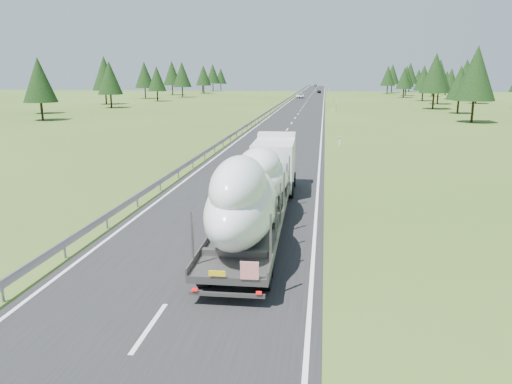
# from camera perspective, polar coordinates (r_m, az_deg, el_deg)

# --- Properties ---
(ground) EXTENTS (400.00, 400.00, 0.00)m
(ground) POSITION_cam_1_polar(r_m,az_deg,el_deg) (23.40, -4.67, -4.70)
(ground) COLOR #39531B
(ground) RESTS_ON ground
(road_surface) EXTENTS (10.00, 400.00, 0.02)m
(road_surface) POSITION_cam_1_polar(r_m,az_deg,el_deg) (122.02, 5.53, 9.88)
(road_surface) COLOR black
(road_surface) RESTS_ON ground
(guardrail) EXTENTS (0.10, 400.00, 0.76)m
(guardrail) POSITION_cam_1_polar(r_m,az_deg,el_deg) (122.26, 3.02, 10.21)
(guardrail) COLOR slate
(guardrail) RESTS_ON ground
(marker_posts) EXTENTS (0.13, 350.08, 1.00)m
(marker_posts) POSITION_cam_1_polar(r_m,az_deg,el_deg) (176.85, 8.43, 11.02)
(marker_posts) COLOR silver
(marker_posts) RESTS_ON ground
(highway_sign) EXTENTS (0.08, 0.90, 2.60)m
(highway_sign) POSITION_cam_1_polar(r_m,az_deg,el_deg) (101.88, 9.20, 10.12)
(highway_sign) COLOR slate
(highway_sign) RESTS_ON ground
(tree_line_right) EXTENTS (27.39, 240.91, 12.00)m
(tree_line_right) POSITION_cam_1_polar(r_m,az_deg,el_deg) (111.18, 25.77, 11.87)
(tree_line_right) COLOR black
(tree_line_right) RESTS_ON ground
(tree_line_left) EXTENTS (14.60, 240.47, 12.49)m
(tree_line_left) POSITION_cam_1_polar(r_m,az_deg,el_deg) (125.58, -15.86, 12.68)
(tree_line_left) COLOR black
(tree_line_left) RESTS_ON ground
(boat_truck) EXTENTS (2.91, 18.86, 4.40)m
(boat_truck) POSITION_cam_1_polar(r_m,az_deg,el_deg) (23.48, 0.22, 1.07)
(boat_truck) COLOR silver
(boat_truck) RESTS_ON ground
(distant_van) EXTENTS (2.61, 5.46, 1.50)m
(distant_van) POSITION_cam_1_polar(r_m,az_deg,el_deg) (156.56, 5.05, 10.91)
(distant_van) COLOR silver
(distant_van) RESTS_ON ground
(distant_car_dark) EXTENTS (1.70, 3.86, 1.29)m
(distant_car_dark) POSITION_cam_1_polar(r_m,az_deg,el_deg) (198.15, 7.22, 11.33)
(distant_car_dark) COLOR black
(distant_car_dark) RESTS_ON ground
(distant_car_blue) EXTENTS (1.63, 3.94, 1.27)m
(distant_car_blue) POSITION_cam_1_polar(r_m,az_deg,el_deg) (307.84, 6.81, 12.01)
(distant_car_blue) COLOR #1C1B4C
(distant_car_blue) RESTS_ON ground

